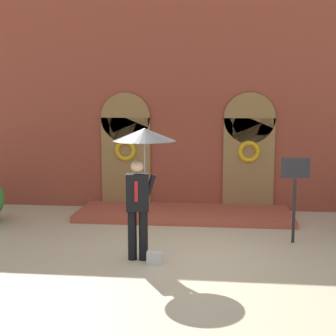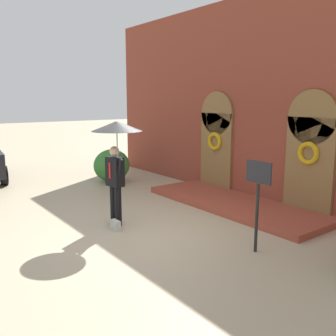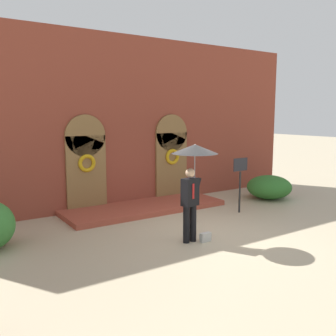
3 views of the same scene
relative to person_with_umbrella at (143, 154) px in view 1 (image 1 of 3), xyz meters
The scene contains 5 objects.
ground_plane 1.98m from the person_with_umbrella, 18.51° to the left, with size 80.00×80.00×0.00m, color tan.
building_facade 4.41m from the person_with_umbrella, 83.43° to the left, with size 14.00×2.30×5.60m.
person_with_umbrella is the anchor object (origin of this frame).
handbag 1.83m from the person_with_umbrella, 40.83° to the right, with size 0.28×0.12×0.22m, color #B7B7B2.
sign_post 3.22m from the person_with_umbrella, 25.29° to the left, with size 0.56×0.06×1.72m.
Camera 1 is at (0.79, -8.16, 2.81)m, focal length 50.00 mm.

